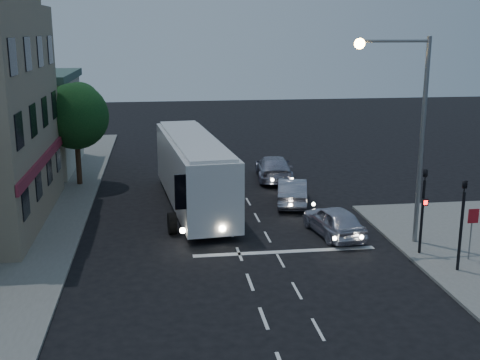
{
  "coord_description": "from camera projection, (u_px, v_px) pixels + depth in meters",
  "views": [
    {
      "loc": [
        -3.29,
        -22.08,
        9.35
      ],
      "look_at": [
        0.62,
        6.31,
        2.2
      ],
      "focal_mm": 45.0,
      "sensor_mm": 36.0,
      "label": 1
    }
  ],
  "objects": [
    {
      "name": "street_tree",
      "position": [
        75.0,
        113.0,
        36.18
      ],
      "size": [
        4.0,
        4.0,
        6.2
      ],
      "color": "black",
      "rests_on": "sidewalk_far"
    },
    {
      "name": "regulatory_sign",
      "position": [
        472.0,
        226.0,
        24.54
      ],
      "size": [
        0.45,
        0.12,
        2.2
      ],
      "color": "slate",
      "rests_on": "sidewalk_near"
    },
    {
      "name": "tour_bus",
      "position": [
        193.0,
        170.0,
        32.29
      ],
      "size": [
        3.8,
        12.7,
        3.84
      ],
      "rotation": [
        0.0,
        0.0,
        0.1
      ],
      "color": "silver",
      "rests_on": "ground"
    },
    {
      "name": "car_sedan_b",
      "position": [
        274.0,
        168.0,
        38.62
      ],
      "size": [
        2.66,
        5.44,
        1.52
      ],
      "primitive_type": "imported",
      "rotation": [
        0.0,
        0.0,
        3.04
      ],
      "color": "#999AAD",
      "rests_on": "ground"
    },
    {
      "name": "ground",
      "position": [
        246.0,
        272.0,
        23.92
      ],
      "size": [
        120.0,
        120.0,
        0.0
      ],
      "primitive_type": "plane",
      "color": "black"
    },
    {
      "name": "road_markings",
      "position": [
        263.0,
        242.0,
        27.27
      ],
      "size": [
        8.0,
        30.55,
        0.01
      ],
      "color": "silver",
      "rests_on": "ground"
    },
    {
      "name": "car_sedan_a",
      "position": [
        292.0,
        191.0,
        33.1
      ],
      "size": [
        2.44,
        4.63,
        1.45
      ],
      "primitive_type": "imported",
      "rotation": [
        0.0,
        0.0,
        2.93
      ],
      "color": "#9695A3",
      "rests_on": "ground"
    },
    {
      "name": "car_suv",
      "position": [
        334.0,
        221.0,
        28.02
      ],
      "size": [
        2.31,
        4.42,
        1.44
      ],
      "primitive_type": "imported",
      "rotation": [
        0.0,
        0.0,
        3.29
      ],
      "color": "silver",
      "rests_on": "ground"
    },
    {
      "name": "streetlight",
      "position": [
        409.0,
        118.0,
        25.62
      ],
      "size": [
        3.32,
        0.44,
        9.0
      ],
      "color": "slate",
      "rests_on": "sidewalk_near"
    },
    {
      "name": "low_building_north",
      "position": [
        5.0,
        121.0,
        40.53
      ],
      "size": [
        9.4,
        9.4,
        6.5
      ],
      "color": "#A9A68B",
      "rests_on": "sidewalk_far"
    },
    {
      "name": "traffic_signal_main",
      "position": [
        423.0,
        201.0,
        25.09
      ],
      "size": [
        0.25,
        0.35,
        4.1
      ],
      "color": "black",
      "rests_on": "sidewalk_near"
    },
    {
      "name": "traffic_signal_side",
      "position": [
        462.0,
        214.0,
        23.28
      ],
      "size": [
        0.18,
        0.15,
        4.1
      ],
      "color": "black",
      "rests_on": "sidewalk_near"
    }
  ]
}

